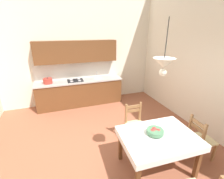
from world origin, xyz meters
TOP-DOWN VIEW (x-y plane):
  - ground_plane at (0.00, 0.00)m, footprint 5.85×6.27m
  - wall_back at (0.00, 2.90)m, footprint 5.85×0.12m
  - wall_right at (2.68, 0.00)m, footprint 0.12×6.27m
  - kitchen_cabinetry at (-0.12, 2.56)m, footprint 2.91×0.63m
  - dining_table at (0.80, -0.76)m, footprint 1.38×1.05m
  - dining_chair_kitchen_side at (0.79, 0.09)m, footprint 0.43×0.43m
  - dining_chair_window_side at (1.79, -0.81)m, footprint 0.45×0.45m
  - fruit_bowl at (0.75, -0.71)m, footprint 0.30×0.30m
  - pendant_lamp at (0.70, -0.80)m, footprint 0.32×0.32m

SIDE VIEW (x-z plane):
  - ground_plane at x=0.00m, z-range -0.10..0.00m
  - dining_chair_kitchen_side at x=0.79m, z-range -0.02..0.91m
  - dining_chair_window_side at x=1.79m, z-range -0.02..0.91m
  - dining_table at x=0.80m, z-range 0.25..1.00m
  - fruit_bowl at x=0.75m, z-range 0.75..0.87m
  - kitchen_cabinetry at x=-0.12m, z-range -0.24..1.96m
  - wall_back at x=0.00m, z-range 0.00..4.07m
  - wall_right at x=2.68m, z-range 0.00..4.07m
  - pendant_lamp at x=0.70m, z-range 1.65..2.45m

